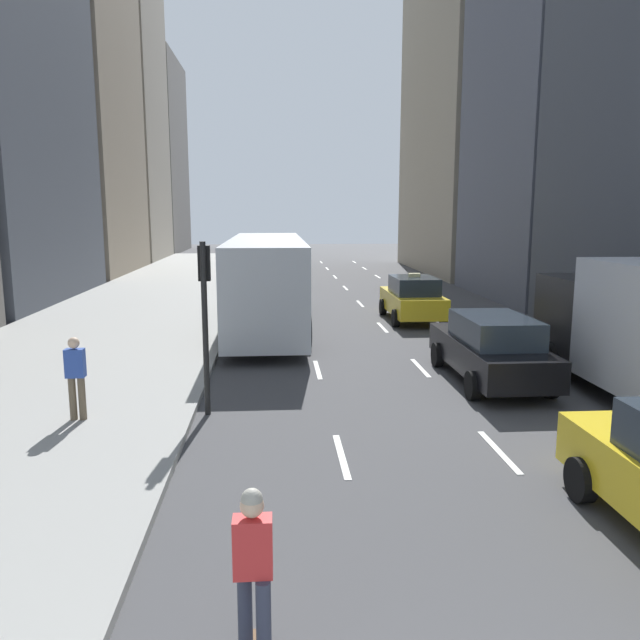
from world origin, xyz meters
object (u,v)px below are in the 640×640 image
Objects in this scene: city_bus at (266,280)px; pedestrian_mid_block at (76,374)px; traffic_light_pole at (205,300)px; skateboarder at (253,569)px; taxi_second at (413,298)px; sedan_black_near at (491,348)px.

city_bus is 7.04× the size of pedestrian_mid_block.
pedestrian_mid_block is (-3.59, -10.21, -0.72)m from city_bus.
city_bus is 3.22× the size of traffic_light_pole.
city_bus is at bearing 90.21° from skateboarder.
taxi_second is 8.86m from sedan_black_near.
taxi_second reaches higher than skateboarder.
skateboarder is 1.06× the size of pedestrian_mid_block.
taxi_second is 1.22× the size of traffic_light_pole.
city_bus is at bearing 126.57° from sedan_black_near.
city_bus reaches higher than pedestrian_mid_block.
sedan_black_near is 7.20m from traffic_light_pole.
skateboarder is (0.06, -17.03, -0.82)m from city_bus.
pedestrian_mid_block is at bearing -109.39° from city_bus.
city_bus is 17.05m from skateboarder.
sedan_black_near is at bearing 16.02° from pedestrian_mid_block.
traffic_light_pole is (-6.75, -1.97, 1.54)m from sedan_black_near.
pedestrian_mid_block is at bearing -128.68° from taxi_second.
traffic_light_pole is (-1.14, -9.53, 0.62)m from city_bus.
taxi_second reaches higher than pedestrian_mid_block.
pedestrian_mid_block is at bearing 118.19° from skateboarder.
traffic_light_pole is (2.46, 0.68, 1.34)m from pedestrian_mid_block.
traffic_light_pole is (-1.20, 7.50, 1.45)m from skateboarder.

